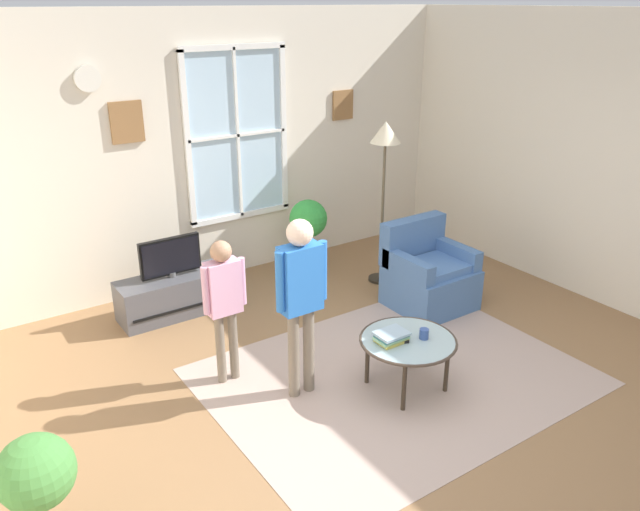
# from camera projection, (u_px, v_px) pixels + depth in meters

# --- Properties ---
(ground_plane) EXTENTS (6.52, 6.55, 0.02)m
(ground_plane) POSITION_uv_depth(u_px,v_px,m) (387.00, 403.00, 4.93)
(ground_plane) COLOR olive
(back_wall) EXTENTS (5.92, 0.17, 2.87)m
(back_wall) POSITION_uv_depth(u_px,v_px,m) (211.00, 150.00, 6.70)
(back_wall) COLOR beige
(back_wall) RESTS_ON ground_plane
(side_wall_right) EXTENTS (0.12, 5.95, 2.87)m
(side_wall_right) POSITION_uv_depth(u_px,v_px,m) (638.00, 169.00, 5.95)
(side_wall_right) COLOR beige
(side_wall_right) RESTS_ON ground_plane
(area_rug) EXTENTS (3.00, 2.30, 0.01)m
(area_rug) POSITION_uv_depth(u_px,v_px,m) (395.00, 376.00, 5.25)
(area_rug) COLOR tan
(area_rug) RESTS_ON ground_plane
(tv_stand) EXTENTS (1.09, 0.42, 0.41)m
(tv_stand) POSITION_uv_depth(u_px,v_px,m) (174.00, 295.00, 6.23)
(tv_stand) COLOR #4C4C51
(tv_stand) RESTS_ON ground_plane
(television) EXTENTS (0.61, 0.08, 0.40)m
(television) POSITION_uv_depth(u_px,v_px,m) (170.00, 257.00, 6.07)
(television) COLOR #4C4C4C
(television) RESTS_ON tv_stand
(armchair) EXTENTS (0.76, 0.74, 0.87)m
(armchair) POSITION_uv_depth(u_px,v_px,m) (428.00, 276.00, 6.37)
(armchair) COLOR #476B9E
(armchair) RESTS_ON ground_plane
(coffee_table) EXTENTS (0.78, 0.78, 0.45)m
(coffee_table) POSITION_uv_depth(u_px,v_px,m) (408.00, 342.00, 4.96)
(coffee_table) COLOR #99B2B7
(coffee_table) RESTS_ON ground_plane
(book_stack) EXTENTS (0.26, 0.19, 0.08)m
(book_stack) POSITION_uv_depth(u_px,v_px,m) (391.00, 337.00, 4.91)
(book_stack) COLOR gold
(book_stack) RESTS_ON coffee_table
(cup) EXTENTS (0.08, 0.08, 0.08)m
(cup) POSITION_uv_depth(u_px,v_px,m) (424.00, 334.00, 4.95)
(cup) COLOR #334C8C
(cup) RESTS_ON coffee_table
(remote_near_books) EXTENTS (0.06, 0.14, 0.02)m
(remote_near_books) POSITION_uv_depth(u_px,v_px,m) (389.00, 332.00, 5.04)
(remote_near_books) COLOR black
(remote_near_books) RESTS_ON coffee_table
(remote_near_cup) EXTENTS (0.09, 0.14, 0.02)m
(remote_near_cup) POSITION_uv_depth(u_px,v_px,m) (404.00, 338.00, 4.95)
(remote_near_cup) COLOR black
(remote_near_cup) RESTS_ON coffee_table
(person_pink_shirt) EXTENTS (0.37, 0.17, 1.23)m
(person_pink_shirt) POSITION_uv_depth(u_px,v_px,m) (224.00, 296.00, 4.93)
(person_pink_shirt) COLOR #726656
(person_pink_shirt) RESTS_ON ground_plane
(person_blue_shirt) EXTENTS (0.44, 0.20, 1.47)m
(person_blue_shirt) POSITION_uv_depth(u_px,v_px,m) (301.00, 289.00, 4.70)
(person_blue_shirt) COLOR #726656
(person_blue_shirt) RESTS_ON ground_plane
(potted_plant_by_window) EXTENTS (0.43, 0.43, 0.87)m
(potted_plant_by_window) POSITION_uv_depth(u_px,v_px,m) (308.00, 230.00, 7.08)
(potted_plant_by_window) COLOR silver
(potted_plant_by_window) RESTS_ON ground_plane
(potted_plant_corner) EXTENTS (0.42, 0.42, 0.79)m
(potted_plant_corner) POSITION_uv_depth(u_px,v_px,m) (37.00, 480.00, 3.39)
(potted_plant_corner) COLOR silver
(potted_plant_corner) RESTS_ON ground_plane
(floor_lamp) EXTENTS (0.32, 0.32, 1.78)m
(floor_lamp) POSITION_uv_depth(u_px,v_px,m) (385.00, 149.00, 6.50)
(floor_lamp) COLOR black
(floor_lamp) RESTS_ON ground_plane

